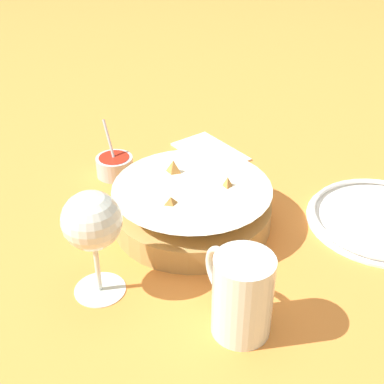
% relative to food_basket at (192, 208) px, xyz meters
% --- Properties ---
extents(ground_plane, '(4.00, 4.00, 0.00)m').
position_rel_food_basket_xyz_m(ground_plane, '(-0.01, -0.02, -0.03)').
color(ground_plane, orange).
extents(food_basket, '(0.25, 0.25, 0.09)m').
position_rel_food_basket_xyz_m(food_basket, '(0.00, 0.00, 0.00)').
color(food_basket, '#B2894C').
rests_on(food_basket, ground_plane).
extents(sauce_cup, '(0.07, 0.07, 0.10)m').
position_rel_food_basket_xyz_m(sauce_cup, '(0.21, 0.04, -0.01)').
color(sauce_cup, '#B7B7BC').
rests_on(sauce_cup, ground_plane).
extents(wine_glass, '(0.08, 0.08, 0.16)m').
position_rel_food_basket_xyz_m(wine_glass, '(-0.07, 0.19, 0.08)').
color(wine_glass, silver).
rests_on(wine_glass, ground_plane).
extents(beer_mug, '(0.12, 0.07, 0.11)m').
position_rel_food_basket_xyz_m(beer_mug, '(-0.22, 0.06, 0.02)').
color(beer_mug, silver).
rests_on(beer_mug, ground_plane).
extents(side_plate, '(0.24, 0.24, 0.01)m').
position_rel_food_basket_xyz_m(side_plate, '(-0.16, -0.27, -0.02)').
color(side_plate, white).
rests_on(side_plate, ground_plane).
extents(napkin, '(0.16, 0.10, 0.01)m').
position_rel_food_basket_xyz_m(napkin, '(0.19, -0.16, -0.03)').
color(napkin, white).
rests_on(napkin, ground_plane).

